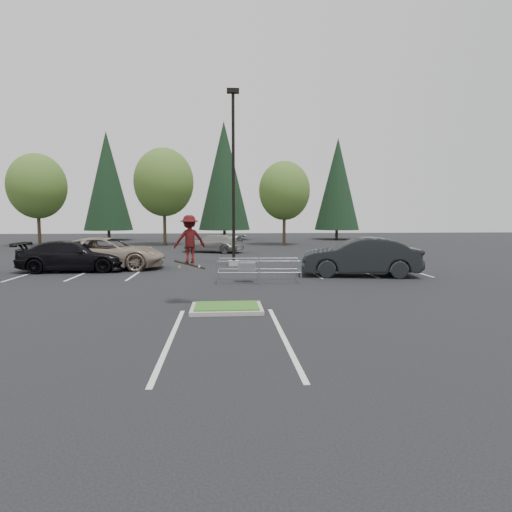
{
  "coord_description": "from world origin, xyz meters",
  "views": [
    {
      "loc": [
        -0.07,
        -13.06,
        2.91
      ],
      "look_at": [
        1.03,
        1.5,
        1.54
      ],
      "focal_mm": 30.0,
      "sensor_mm": 36.0,
      "label": 1
    }
  ],
  "objects": [
    {
      "name": "car_r_charc",
      "position": [
        6.5,
        7.2,
        0.94
      ],
      "size": [
        5.93,
        2.87,
        1.87
      ],
      "primitive_type": "imported",
      "rotation": [
        0.0,
        0.0,
        4.55
      ],
      "color": "black",
      "rests_on": "ground"
    },
    {
      "name": "car_l_black",
      "position": [
        -8.0,
        10.0,
        0.8
      ],
      "size": [
        5.62,
        2.43,
        1.61
      ],
      "primitive_type": "imported",
      "rotation": [
        0.0,
        0.0,
        1.6
      ],
      "color": "black",
      "rests_on": "ground"
    },
    {
      "name": "conif_c",
      "position": [
        14.0,
        39.5,
        6.85
      ],
      "size": [
        5.5,
        5.5,
        12.5
      ],
      "color": "#38281C",
      "rests_on": "ground"
    },
    {
      "name": "light_pole",
      "position": [
        0.5,
        12.0,
        4.56
      ],
      "size": [
        0.7,
        0.6,
        10.12
      ],
      "color": "#A5A499",
      "rests_on": "ground"
    },
    {
      "name": "conif_a",
      "position": [
        -14.0,
        40.0,
        7.1
      ],
      "size": [
        5.72,
        5.72,
        13.0
      ],
      "color": "#38281C",
      "rests_on": "ground"
    },
    {
      "name": "decid_a",
      "position": [
        -18.01,
        30.03,
        5.58
      ],
      "size": [
        5.44,
        5.44,
        8.91
      ],
      "color": "#38281C",
      "rests_on": "ground"
    },
    {
      "name": "stall_lines",
      "position": [
        -1.35,
        6.02,
        0.0
      ],
      "size": [
        22.62,
        17.6,
        0.01
      ],
      "color": "silver",
      "rests_on": "ground"
    },
    {
      "name": "skateboarder",
      "position": [
        -1.2,
        1.0,
        2.14
      ],
      "size": [
        1.14,
        0.85,
        1.78
      ],
      "rotation": [
        0.0,
        0.0,
        3.43
      ],
      "color": "black",
      "rests_on": "ground"
    },
    {
      "name": "ground",
      "position": [
        0.0,
        0.0,
        0.0
      ],
      "size": [
        120.0,
        120.0,
        0.0
      ],
      "primitive_type": "plane",
      "color": "black",
      "rests_on": "ground"
    },
    {
      "name": "conif_b",
      "position": [
        0.0,
        40.5,
        7.85
      ],
      "size": [
        6.38,
        6.38,
        14.5
      ],
      "color": "#38281C",
      "rests_on": "ground"
    },
    {
      "name": "grass_median",
      "position": [
        0.0,
        0.0,
        0.08
      ],
      "size": [
        2.2,
        1.6,
        0.16
      ],
      "color": "#A5A499",
      "rests_on": "ground"
    },
    {
      "name": "decid_b",
      "position": [
        -6.01,
        30.53,
        6.04
      ],
      "size": [
        5.89,
        5.89,
        9.64
      ],
      "color": "#38281C",
      "rests_on": "ground"
    },
    {
      "name": "car_l_tan",
      "position": [
        -6.5,
        10.86,
        0.88
      ],
      "size": [
        6.33,
        2.94,
        1.76
      ],
      "primitive_type": "imported",
      "rotation": [
        0.0,
        0.0,
        1.57
      ],
      "color": "gray",
      "rests_on": "ground"
    },
    {
      "name": "decid_c",
      "position": [
        5.99,
        29.83,
        5.25
      ],
      "size": [
        5.12,
        5.12,
        8.38
      ],
      "color": "#38281C",
      "rests_on": "ground"
    },
    {
      "name": "cart_corral",
      "position": [
        1.05,
        5.66,
        0.65
      ],
      "size": [
        3.71,
        1.51,
        1.03
      ],
      "rotation": [
        0.0,
        0.0,
        -0.06
      ],
      "color": "gray",
      "rests_on": "ground"
    },
    {
      "name": "car_far_silver",
      "position": [
        -0.85,
        21.32,
        0.73
      ],
      "size": [
        5.4,
        3.92,
        1.45
      ],
      "primitive_type": "imported",
      "rotation": [
        0.0,
        0.0,
        4.29
      ],
      "color": "gray",
      "rests_on": "ground"
    }
  ]
}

